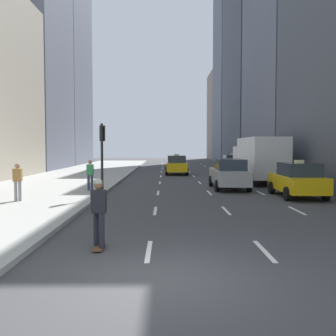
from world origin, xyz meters
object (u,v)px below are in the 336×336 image
taxi_second (297,180)px  sedan_black_near (229,174)px  skateboarder (99,210)px  pedestrian_far_walking (90,174)px  traffic_light_pole (102,149)px  pedestrian_mid_block (18,180)px  taxi_lead (176,165)px  box_truck (258,158)px  taxi_third (232,163)px

taxi_second → sedan_black_near: taxi_second is taller
sedan_black_near → skateboarder: size_ratio=2.81×
pedestrian_far_walking → traffic_light_pole: 3.41m
pedestrian_mid_block → traffic_light_pole: size_ratio=0.46×
taxi_lead → box_truck: box_truck is taller
taxi_third → pedestrian_mid_block: bearing=-121.3°
pedestrian_far_walking → traffic_light_pole: size_ratio=0.46×
skateboarder → pedestrian_mid_block: pedestrian_mid_block is taller
pedestrian_far_walking → traffic_light_pole: (1.14, -2.92, 1.34)m
box_truck → traffic_light_pole: traffic_light_pole is taller
taxi_third → pedestrian_far_walking: bearing=-121.6°
skateboarder → pedestrian_far_walking: (-2.46, 11.68, 0.10)m
sedan_black_near → taxi_third: bearing=79.6°
taxi_lead → pedestrian_far_walking: taxi_lead is taller
taxi_second → pedestrian_far_walking: (-10.69, 1.77, 0.19)m
taxi_lead → pedestrian_mid_block: bearing=-112.0°
skateboarder → pedestrian_far_walking: pedestrian_far_walking is taller
taxi_second → box_truck: bearing=90.0°
box_truck → skateboarder: 20.03m
traffic_light_pole → taxi_second: bearing=6.9°
traffic_light_pole → skateboarder: bearing=-81.5°
skateboarder → box_truck: bearing=65.7°
taxi_third → pedestrian_far_walking: 20.43m
traffic_light_pole → box_truck: bearing=44.8°
taxi_third → box_truck: size_ratio=0.52×
traffic_light_pole → sedan_black_near: bearing=36.5°
sedan_black_near → pedestrian_far_walking: bearing=-165.3°
sedan_black_near → box_truck: 5.35m
taxi_second → pedestrian_mid_block: taxi_second is taller
taxi_lead → sedan_black_near: bearing=-77.2°
pedestrian_far_walking → pedestrian_mid_block: bearing=-120.3°
taxi_third → skateboarder: size_ratio=2.52×
traffic_light_pole → taxi_lead: bearing=77.1°
box_truck → traffic_light_pole: (-9.55, -9.48, 0.70)m
skateboarder → traffic_light_pole: bearing=98.5°
pedestrian_mid_block → traffic_light_pole: (3.53, 1.17, 1.34)m
sedan_black_near → pedestrian_mid_block: bearing=-149.0°
taxi_third → pedestrian_mid_block: 25.17m
pedestrian_mid_block → pedestrian_far_walking: same height
box_truck → skateboarder: bearing=-114.3°
taxi_second → pedestrian_mid_block: bearing=-169.9°
taxi_third → taxi_second: bearing=-90.0°
taxi_lead → pedestrian_far_walking: bearing=-109.5°
pedestrian_mid_block → traffic_light_pole: bearing=18.4°
taxi_second → taxi_third: bearing=90.0°
taxi_lead → taxi_third: bearing=28.4°
box_truck → pedestrian_mid_block: box_truck is taller
taxi_lead → taxi_second: size_ratio=1.00×
taxi_third → box_truck: box_truck is taller
pedestrian_mid_block → pedestrian_far_walking: 4.74m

